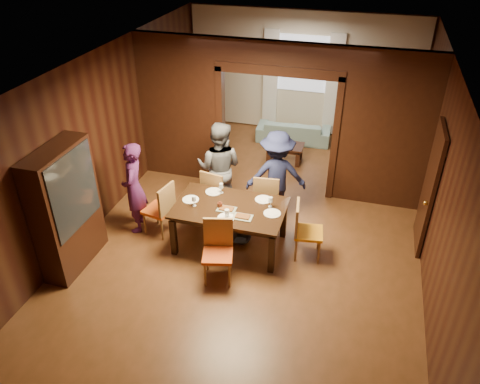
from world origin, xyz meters
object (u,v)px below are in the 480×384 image
(hutch, at_px, (66,209))
(dining_table, at_px, (230,226))
(person_grey, at_px, (219,168))
(chair_near, at_px, (218,253))
(person_navy, at_px, (277,175))
(chair_left, at_px, (158,208))
(chair_far_l, at_px, (218,192))
(sofa, at_px, (294,131))
(person_purple, at_px, (134,188))
(coffee_table, at_px, (285,153))
(chair_right, at_px, (309,231))
(chair_far_r, at_px, (267,197))

(hutch, bearing_deg, dining_table, 25.86)
(person_grey, xyz_separation_m, chair_near, (0.56, -1.84, -0.38))
(person_navy, relative_size, chair_left, 1.70)
(dining_table, distance_m, chair_far_l, 0.91)
(sofa, distance_m, hutch, 5.95)
(person_purple, distance_m, sofa, 4.71)
(coffee_table, distance_m, chair_right, 3.27)
(chair_far_r, bearing_deg, dining_table, 58.95)
(person_purple, distance_m, chair_left, 0.53)
(chair_far_r, distance_m, hutch, 3.32)
(person_navy, height_order, chair_left, person_navy)
(coffee_table, xyz_separation_m, chair_near, (-0.22, -4.01, 0.28))
(dining_table, distance_m, chair_left, 1.28)
(coffee_table, height_order, chair_right, chair_right)
(sofa, height_order, chair_far_r, chair_far_r)
(person_purple, bearing_deg, person_grey, 110.39)
(person_purple, height_order, sofa, person_purple)
(person_navy, distance_m, chair_near, 2.01)
(coffee_table, bearing_deg, chair_right, -72.33)
(hutch, bearing_deg, chair_far_r, 36.57)
(person_navy, distance_m, chair_far_r, 0.41)
(person_grey, bearing_deg, chair_far_r, 170.42)
(person_grey, relative_size, chair_far_l, 1.79)
(person_purple, height_order, chair_near, person_purple)
(chair_right, height_order, chair_far_r, same)
(person_purple, relative_size, dining_table, 0.92)
(person_navy, xyz_separation_m, sofa, (-0.25, 3.19, -0.57))
(chair_right, distance_m, chair_far_l, 1.88)
(person_navy, bearing_deg, person_grey, -11.83)
(chair_left, relative_size, chair_far_l, 1.00)
(sofa, bearing_deg, person_purple, 61.87)
(hutch, bearing_deg, coffee_table, 59.44)
(person_grey, bearing_deg, chair_near, 105.06)
(chair_left, distance_m, chair_right, 2.56)
(coffee_table, bearing_deg, person_purple, -122.24)
(dining_table, relative_size, chair_near, 1.82)
(coffee_table, distance_m, hutch, 5.00)
(person_navy, bearing_deg, person_purple, 8.77)
(coffee_table, xyz_separation_m, chair_far_l, (-0.76, -2.40, 0.28))
(dining_table, height_order, chair_right, chair_right)
(person_navy, xyz_separation_m, chair_left, (-1.81, -1.07, -0.34))
(chair_right, xyz_separation_m, chair_far_r, (-0.86, 0.80, 0.00))
(chair_far_l, bearing_deg, hutch, 57.64)
(person_navy, bearing_deg, chair_right, 109.89)
(chair_right, xyz_separation_m, chair_far_l, (-1.75, 0.70, 0.00))
(chair_near, bearing_deg, chair_left, 133.49)
(sofa, height_order, chair_right, chair_right)
(chair_near, bearing_deg, coffee_table, 72.78)
(chair_right, bearing_deg, sofa, 5.47)
(coffee_table, bearing_deg, chair_far_l, -107.55)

